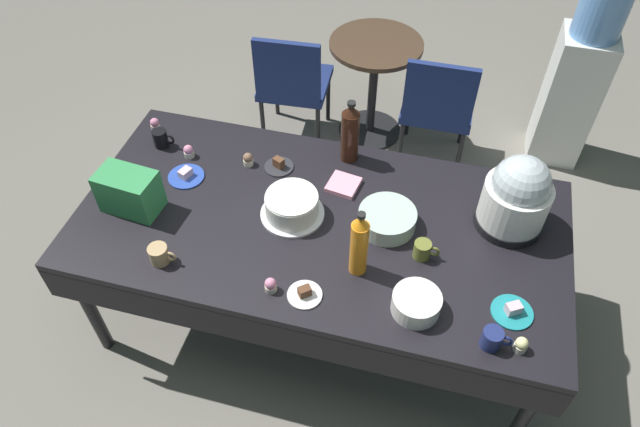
% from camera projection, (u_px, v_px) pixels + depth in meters
% --- Properties ---
extents(ground, '(9.00, 9.00, 0.00)m').
position_uv_depth(ground, '(320.00, 312.00, 3.18)').
color(ground, slate).
extents(potluck_table, '(2.20, 1.10, 0.75)m').
position_uv_depth(potluck_table, '(320.00, 230.00, 2.68)').
color(potluck_table, black).
rests_on(potluck_table, ground).
extents(frosted_layer_cake, '(0.29, 0.29, 0.12)m').
position_uv_depth(frosted_layer_cake, '(292.00, 206.00, 2.62)').
color(frosted_layer_cake, silver).
rests_on(frosted_layer_cake, potluck_table).
extents(slow_cooker, '(0.30, 0.30, 0.37)m').
position_uv_depth(slow_cooker, '(517.00, 196.00, 2.49)').
color(slow_cooker, black).
rests_on(slow_cooker, potluck_table).
extents(glass_salad_bowl, '(0.26, 0.26, 0.08)m').
position_uv_depth(glass_salad_bowl, '(387.00, 219.00, 2.58)').
color(glass_salad_bowl, '#B2C6BC').
rests_on(glass_salad_bowl, potluck_table).
extents(ceramic_snack_bowl, '(0.19, 0.19, 0.09)m').
position_uv_depth(ceramic_snack_bowl, '(416.00, 303.00, 2.28)').
color(ceramic_snack_bowl, silver).
rests_on(ceramic_snack_bowl, potluck_table).
extents(dessert_plate_cobalt, '(0.17, 0.17, 0.05)m').
position_uv_depth(dessert_plate_cobalt, '(186.00, 175.00, 2.81)').
color(dessert_plate_cobalt, '#2D4CB2').
rests_on(dessert_plate_cobalt, potluck_table).
extents(dessert_plate_teal, '(0.17, 0.17, 0.05)m').
position_uv_depth(dessert_plate_teal, '(512.00, 311.00, 2.30)').
color(dessert_plate_teal, teal).
rests_on(dessert_plate_teal, potluck_table).
extents(dessert_plate_white, '(0.14, 0.14, 0.05)m').
position_uv_depth(dessert_plate_white, '(305.00, 294.00, 2.35)').
color(dessert_plate_white, white).
rests_on(dessert_plate_white, potluck_table).
extents(dessert_plate_charcoal, '(0.14, 0.14, 0.06)m').
position_uv_depth(dessert_plate_charcoal, '(279.00, 165.00, 2.86)').
color(dessert_plate_charcoal, '#2D2D33').
rests_on(dessert_plate_charcoal, potluck_table).
extents(cupcake_lemon, '(0.05, 0.05, 0.07)m').
position_uv_depth(cupcake_lemon, '(271.00, 285.00, 2.35)').
color(cupcake_lemon, beige).
rests_on(cupcake_lemon, potluck_table).
extents(cupcake_cocoa, '(0.05, 0.05, 0.07)m').
position_uv_depth(cupcake_cocoa, '(155.00, 124.00, 3.04)').
color(cupcake_cocoa, beige).
rests_on(cupcake_cocoa, potluck_table).
extents(cupcake_vanilla, '(0.05, 0.05, 0.07)m').
position_uv_depth(cupcake_vanilla, '(189.00, 151.00, 2.90)').
color(cupcake_vanilla, beige).
rests_on(cupcake_vanilla, potluck_table).
extents(cupcake_rose, '(0.05, 0.05, 0.07)m').
position_uv_depth(cupcake_rose, '(521.00, 345.00, 2.17)').
color(cupcake_rose, beige).
rests_on(cupcake_rose, potluck_table).
extents(cupcake_mint, '(0.05, 0.05, 0.07)m').
position_uv_depth(cupcake_mint, '(248.00, 159.00, 2.86)').
color(cupcake_mint, beige).
rests_on(cupcake_mint, potluck_table).
extents(soda_bottle_cola, '(0.09, 0.09, 0.34)m').
position_uv_depth(soda_bottle_cola, '(350.00, 133.00, 2.80)').
color(soda_bottle_cola, '#33190F').
rests_on(soda_bottle_cola, potluck_table).
extents(soda_bottle_orange_juice, '(0.07, 0.07, 0.34)m').
position_uv_depth(soda_bottle_orange_juice, '(359.00, 244.00, 2.33)').
color(soda_bottle_orange_juice, orange).
rests_on(soda_bottle_orange_juice, potluck_table).
extents(coffee_mug_olive, '(0.11, 0.07, 0.08)m').
position_uv_depth(coffee_mug_olive, '(423.00, 250.00, 2.47)').
color(coffee_mug_olive, olive).
rests_on(coffee_mug_olive, potluck_table).
extents(coffee_mug_black, '(0.11, 0.07, 0.09)m').
position_uv_depth(coffee_mug_black, '(161.00, 138.00, 2.94)').
color(coffee_mug_black, black).
rests_on(coffee_mug_black, potluck_table).
extents(coffee_mug_tan, '(0.12, 0.08, 0.08)m').
position_uv_depth(coffee_mug_tan, '(160.00, 254.00, 2.45)').
color(coffee_mug_tan, tan).
rests_on(coffee_mug_tan, potluck_table).
extents(coffee_mug_navy, '(0.12, 0.08, 0.09)m').
position_uv_depth(coffee_mug_navy, '(492.00, 339.00, 2.18)').
color(coffee_mug_navy, navy).
rests_on(coffee_mug_navy, potluck_table).
extents(soda_carton, '(0.27, 0.18, 0.20)m').
position_uv_depth(soda_carton, '(129.00, 191.00, 2.62)').
color(soda_carton, '#338C4C').
rests_on(soda_carton, potluck_table).
extents(paper_napkin_stack, '(0.16, 0.16, 0.02)m').
position_uv_depth(paper_napkin_stack, '(343.00, 185.00, 2.77)').
color(paper_napkin_stack, pink).
rests_on(paper_napkin_stack, potluck_table).
extents(maroon_chair_left, '(0.47, 0.47, 0.85)m').
position_uv_depth(maroon_chair_left, '(292.00, 81.00, 3.80)').
color(maroon_chair_left, navy).
rests_on(maroon_chair_left, ground).
extents(maroon_chair_right, '(0.44, 0.44, 0.85)m').
position_uv_depth(maroon_chair_right, '(438.00, 104.00, 3.63)').
color(maroon_chair_right, navy).
rests_on(maroon_chair_right, ground).
extents(round_cafe_table, '(0.60, 0.60, 0.72)m').
position_uv_depth(round_cafe_table, '(374.00, 72.00, 3.85)').
color(round_cafe_table, '#473323').
rests_on(round_cafe_table, ground).
extents(water_cooler, '(0.32, 0.32, 1.24)m').
position_uv_depth(water_cooler, '(576.00, 80.00, 3.64)').
color(water_cooler, silver).
rests_on(water_cooler, ground).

